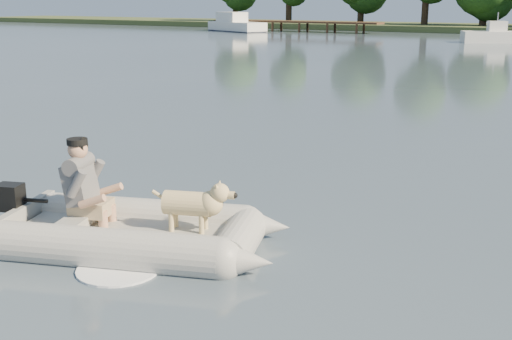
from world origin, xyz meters
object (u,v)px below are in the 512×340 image
Objects in this scene: dinghy at (135,199)px; cabin_cruiser at (237,22)px; man at (82,180)px; motorboat at (500,28)px; dog at (188,208)px; dock at (294,26)px.

cabin_cruiser is at bearing 102.23° from dinghy.
motorboat is at bearing 75.20° from man.
motorboat reaches higher than dog.
motorboat is at bearing 76.97° from dog.
motorboat is (-4.84, 44.17, 0.50)m from dog.
dock is 3.55× the size of dinghy.
cabin_cruiser reaches higher than man.
dinghy reaches higher than dog.
dog is at bearing 4.57° from dinghy.
dock reaches higher than dog.
motorboat reaches higher than dinghy.
dock is at bearing 95.81° from man.
motorboat is at bearing 76.13° from dinghy.
dock is 57.74m from man.
dinghy is at bearing -36.43° from cabin_cruiser.
motorboat is at bearing 11.95° from cabin_cruiser.
dock is 5.76m from cabin_cruiser.
dock is at bearing 97.21° from dog.
cabin_cruiser is at bearing 145.72° from motorboat.
dog is 57.65m from cabin_cruiser.
dog is 0.18× the size of motorboat.
man is 1.44m from dog.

